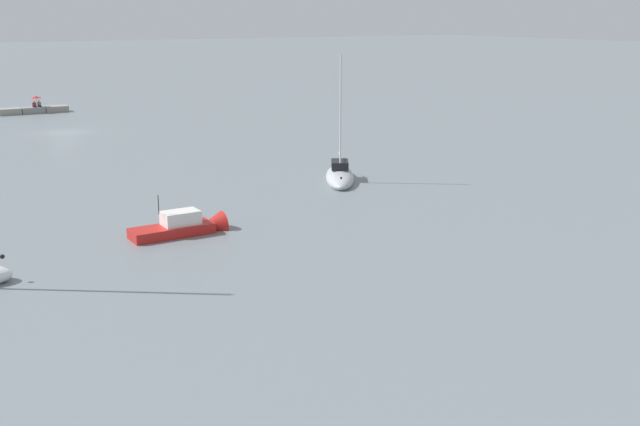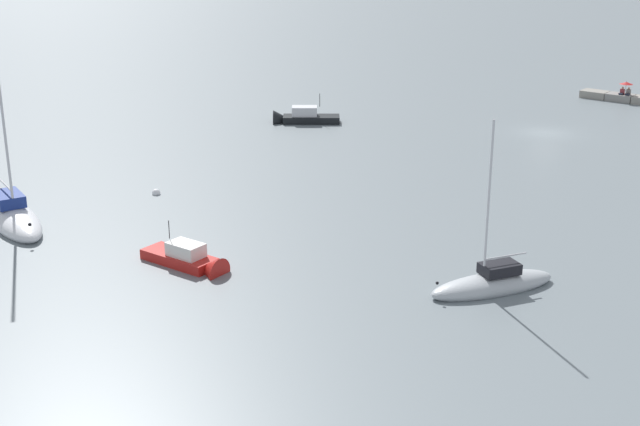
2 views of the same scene
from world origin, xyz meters
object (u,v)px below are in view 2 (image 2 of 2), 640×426
Objects in this scene: umbrella_open_red at (626,83)px; sailboat_white_mid at (12,216)px; mooring_buoy_mid at (156,193)px; motorboat_black_mid at (300,119)px; person_seated_grey_left at (628,92)px; sailboat_grey_near at (493,284)px; person_seated_maroon_right at (622,92)px; motorboat_red_far at (191,262)px.

sailboat_white_mid is at bearing 74.98° from umbrella_open_red.
sailboat_white_mid is 24.65× the size of mooring_buoy_mid.
sailboat_white_mid is at bearing 148.17° from motorboat_black_mid.
person_seated_grey_left is 0.08× the size of sailboat_grey_near.
person_seated_maroon_right is 49.43m from mooring_buoy_mid.
person_seated_grey_left is 0.06× the size of sailboat_white_mid.
person_seated_maroon_right is 0.13× the size of motorboat_black_mid.
motorboat_red_far is (2.49, 55.00, -0.67)m from person_seated_grey_left.
person_seated_maroon_right is at bearing -46.87° from sailboat_grey_near.
sailboat_grey_near reaches higher than person_seated_grey_left.
umbrella_open_red is 58.90m from sailboat_white_mid.
person_seated_grey_left is 55.06m from motorboat_red_far.
sailboat_grey_near is at bearing 115.28° from motorboat_red_far.
motorboat_black_mid is (30.00, -21.62, 0.02)m from sailboat_grey_near.
sailboat_grey_near is at bearing 103.24° from person_seated_grey_left.
person_seated_maroon_right is at bearing 175.69° from motorboat_red_far.
person_seated_maroon_right is 0.06× the size of sailboat_white_mid.
motorboat_black_mid is 33.09m from motorboat_red_far.
motorboat_black_mid is at bearing 54.57° from umbrella_open_red.
umbrella_open_red reaches higher than person_seated_grey_left.
sailboat_white_mid is 13.19m from motorboat_red_far.
sailboat_grey_near is 16.37× the size of mooring_buoy_mid.
motorboat_black_mid reaches higher than mooring_buoy_mid.
sailboat_white_mid reaches higher than motorboat_black_mid.
sailboat_grey_near is 1.74× the size of motorboat_red_far.
umbrella_open_red is 0.25× the size of motorboat_red_far.
motorboat_black_mid is at bearing 55.20° from person_seated_maroon_right.
person_seated_grey_left is 1.37× the size of mooring_buoy_mid.
person_seated_grey_left is 58.95m from sailboat_white_mid.
person_seated_grey_left is 0.90m from umbrella_open_red.
motorboat_red_far reaches higher than person_seated_maroon_right.
person_seated_grey_left is at bearing -47.54° from sailboat_grey_near.
person_seated_grey_left is at bearing 177.94° from umbrella_open_red.
sailboat_grey_near is at bearing 103.91° from person_seated_maroon_right.
umbrella_open_red is 0.23× the size of motorboat_black_mid.
sailboat_white_mid is 2.36× the size of motorboat_black_mid.
person_seated_grey_left reaches higher than mooring_buoy_mid.
motorboat_black_mid reaches higher than person_seated_maroon_right.
umbrella_open_red is (0.28, -0.01, 0.85)m from person_seated_grey_left.
mooring_buoy_mid is at bearing 75.53° from person_seated_maroon_right.
mooring_buoy_mid is at bearing 74.90° from umbrella_open_red.
person_seated_maroon_right reaches higher than mooring_buoy_mid.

